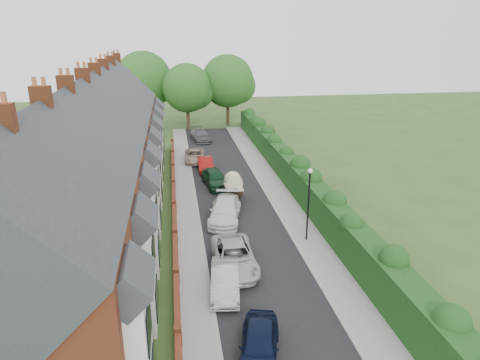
% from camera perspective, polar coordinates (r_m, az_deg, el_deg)
% --- Properties ---
extents(ground, '(140.00, 140.00, 0.00)m').
position_cam_1_polar(ground, '(25.38, 4.05, -12.81)').
color(ground, '#2D4C1E').
rests_on(ground, ground).
extents(road, '(6.00, 58.00, 0.02)m').
position_cam_1_polar(road, '(34.92, -0.75, -3.36)').
color(road, black).
rests_on(road, ground).
extents(pavement_hedge_side, '(2.20, 58.00, 0.12)m').
position_cam_1_polar(pavement_hedge_side, '(35.67, 5.79, -2.87)').
color(pavement_hedge_side, gray).
rests_on(pavement_hedge_side, ground).
extents(pavement_house_side, '(1.70, 58.00, 0.12)m').
position_cam_1_polar(pavement_house_side, '(34.61, -7.08, -3.64)').
color(pavement_house_side, gray).
rests_on(pavement_house_side, ground).
extents(kerb_hedge_side, '(0.18, 58.00, 0.13)m').
position_cam_1_polar(kerb_hedge_side, '(35.43, 4.14, -2.97)').
color(kerb_hedge_side, gray).
rests_on(kerb_hedge_side, ground).
extents(kerb_house_side, '(0.18, 58.00, 0.13)m').
position_cam_1_polar(kerb_house_side, '(34.64, -5.76, -3.56)').
color(kerb_house_side, gray).
rests_on(kerb_house_side, ground).
extents(hedge, '(2.10, 58.00, 2.85)m').
position_cam_1_polar(hedge, '(35.61, 8.68, -0.39)').
color(hedge, '#113713').
rests_on(hedge, ground).
extents(terrace_row, '(9.05, 40.50, 11.50)m').
position_cam_1_polar(terrace_row, '(32.69, -18.83, 2.28)').
color(terrace_row, '#974226').
rests_on(terrace_row, ground).
extents(garden_wall_row, '(0.35, 40.35, 1.10)m').
position_cam_1_polar(garden_wall_row, '(33.53, -8.75, -3.76)').
color(garden_wall_row, brown).
rests_on(garden_wall_row, ground).
extents(lamppost, '(0.32, 0.32, 5.16)m').
position_cam_1_polar(lamppost, '(28.20, 9.16, -2.10)').
color(lamppost, black).
rests_on(lamppost, ground).
extents(tree_far_left, '(7.14, 6.80, 9.29)m').
position_cam_1_polar(tree_far_left, '(61.51, -6.77, 11.94)').
color(tree_far_left, '#332316').
rests_on(tree_far_left, ground).
extents(tree_far_right, '(7.98, 7.60, 10.31)m').
position_cam_1_polar(tree_far_right, '(63.94, -1.32, 12.89)').
color(tree_far_right, '#332316').
rests_on(tree_far_right, ground).
extents(tree_far_back, '(8.40, 8.00, 10.82)m').
position_cam_1_polar(tree_far_back, '(64.44, -12.34, 12.78)').
color(tree_far_back, '#332316').
rests_on(tree_far_back, ground).
extents(car_navy, '(2.67, 4.46, 1.42)m').
position_cam_1_polar(car_navy, '(19.72, 2.57, -21.04)').
color(car_navy, black).
rests_on(car_navy, ground).
extents(car_silver_a, '(1.96, 4.39, 1.40)m').
position_cam_1_polar(car_silver_a, '(23.78, -2.02, -13.19)').
color(car_silver_a, '#A4A4A9').
rests_on(car_silver_a, ground).
extents(car_silver_b, '(2.48, 5.34, 1.48)m').
position_cam_1_polar(car_silver_b, '(25.87, -0.77, -10.17)').
color(car_silver_b, '#B3B7BB').
rests_on(car_silver_b, ground).
extents(car_white, '(3.26, 5.67, 1.55)m').
position_cam_1_polar(car_white, '(31.98, -2.00, -4.09)').
color(car_white, white).
rests_on(car_white, ground).
extents(car_green, '(2.43, 4.76, 1.55)m').
position_cam_1_polar(car_green, '(38.97, -3.36, 0.27)').
color(car_green, '#0F341B').
rests_on(car_green, ground).
extents(car_red, '(1.45, 4.13, 1.36)m').
position_cam_1_polar(car_red, '(43.37, -4.65, 2.10)').
color(car_red, maroon).
rests_on(car_red, ground).
extents(car_beige, '(2.32, 4.71, 1.29)m').
position_cam_1_polar(car_beige, '(46.55, -6.05, 3.21)').
color(car_beige, tan).
rests_on(car_beige, ground).
extents(car_grey, '(2.82, 5.23, 1.44)m').
position_cam_1_polar(car_grey, '(55.49, -5.31, 5.95)').
color(car_grey, '#525459').
rests_on(car_grey, ground).
extents(horse, '(1.10, 1.88, 1.50)m').
position_cam_1_polar(horse, '(33.95, -0.41, -2.69)').
color(horse, '#56301F').
rests_on(horse, ground).
extents(horse_cart, '(1.47, 3.26, 2.35)m').
position_cam_1_polar(horse_cart, '(35.51, -0.87, -0.66)').
color(horse_cart, black).
rests_on(horse_cart, ground).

